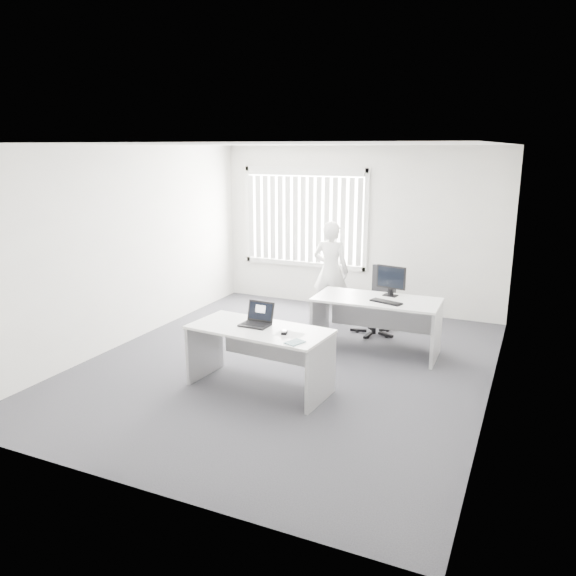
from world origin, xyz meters
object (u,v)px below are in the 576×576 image
at_px(person, 331,271).
at_px(monitor, 391,281).
at_px(laptop, 255,315).
at_px(desk_near, 259,345).
at_px(office_chair, 376,313).
at_px(desk_far, 376,314).

distance_m(person, monitor, 1.56).
relative_size(laptop, monitor, 0.80).
bearing_deg(laptop, desk_near, -27.60).
height_order(office_chair, person, person).
height_order(desk_near, monitor, monitor).
bearing_deg(monitor, desk_near, -107.05).
height_order(desk_near, person, person).
bearing_deg(office_chair, desk_far, -51.54).
bearing_deg(person, desk_far, 131.88).
distance_m(office_chair, monitor, 0.94).
bearing_deg(person, office_chair, 155.94).
height_order(desk_far, person, person).
bearing_deg(monitor, desk_far, -109.96).
bearing_deg(office_chair, person, -179.28).
distance_m(desk_far, monitor, 0.50).
height_order(desk_near, laptop, laptop).
bearing_deg(person, laptop, 91.00).
bearing_deg(laptop, office_chair, 74.86).
bearing_deg(office_chair, laptop, -83.70).
xyz_separation_m(desk_far, person, (-1.10, 1.17, 0.26)).
distance_m(desk_far, laptop, 1.98).
height_order(office_chair, laptop, office_chair).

